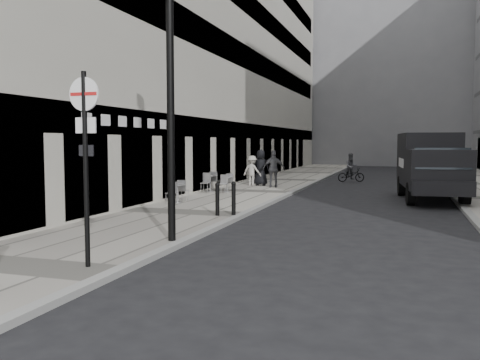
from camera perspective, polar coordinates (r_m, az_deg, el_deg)
The scene contains 15 objects.
sidewalk at distance 24.03m, azimuth 1.05°, elevation -1.35°, with size 4.00×60.00×0.12m, color #AAA59A.
building_left at distance 32.04m, azimuth -2.58°, elevation 16.12°, with size 4.00×45.00×18.00m, color #BCB8AB.
building_far at distance 61.61m, azimuth 14.78°, elevation 12.13°, with size 24.00×16.00×22.00m, color slate.
sign_post at distance 9.62m, azimuth -16.98°, elevation 4.04°, with size 0.61×0.10×3.56m.
lamppost at distance 11.89m, azimuth -7.83°, elevation 11.54°, with size 0.31×0.31×6.83m.
bollard_near at distance 15.87m, azimuth -2.56°, elevation -2.29°, with size 0.13×0.13×0.96m, color black.
bollard_far at distance 15.96m, azimuth -0.72°, elevation -2.19°, with size 0.13×0.13×0.99m, color black.
panel_van at distance 22.53m, azimuth 20.57°, elevation 1.86°, with size 2.73×6.11×2.79m.
cyclist at distance 31.60m, azimuth 12.37°, elevation 1.03°, with size 1.72×1.13×1.75m.
pedestrian_a at distance 25.84m, azimuth 3.81°, elevation 1.26°, with size 1.10×0.46×1.88m, color #505054.
pedestrian_b at distance 26.81m, azimuth 1.37°, elevation 1.06°, with size 1.02×0.59×1.58m, color #BBB6AC.
pedestrian_c at distance 26.85m, azimuth 2.36°, elevation 1.40°, with size 0.93×0.61×1.91m, color black.
cafe_table_near at distance 19.43m, azimuth -7.04°, elevation -1.31°, with size 0.64×1.44×0.82m.
cafe_table_mid at distance 23.38m, azimuth -1.47°, elevation -0.34°, with size 0.64×1.44×0.82m.
cafe_table_far at distance 23.59m, azimuth -3.36°, elevation -0.21°, with size 0.70×1.57×0.90m.
Camera 1 is at (4.88, -4.91, 2.40)m, focal length 38.00 mm.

